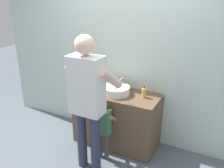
{
  "coord_description": "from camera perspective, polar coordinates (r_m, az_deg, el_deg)",
  "views": [
    {
      "loc": [
        1.35,
        -2.51,
        2.16
      ],
      "look_at": [
        0.0,
        0.15,
        1.0
      ],
      "focal_mm": 38.6,
      "sensor_mm": 36.0,
      "label": 1
    }
  ],
  "objects": [
    {
      "name": "soap_bottle",
      "position": [
        3.27,
        7.54,
        -2.07
      ],
      "size": [
        0.06,
        0.06,
        0.16
      ],
      "color": "gold",
      "rests_on": "vanity_cabinet"
    },
    {
      "name": "adult_parent",
      "position": [
        2.82,
        -5.86,
        -2.31
      ],
      "size": [
        0.54,
        0.56,
        1.73
      ],
      "color": "#2D334C",
      "rests_on": "ground"
    },
    {
      "name": "back_wall",
      "position": [
        3.5,
        3.51,
        7.8
      ],
      "size": [
        4.4,
        0.08,
        2.7
      ],
      "color": "silver",
      "rests_on": "ground"
    },
    {
      "name": "ground_plane",
      "position": [
        3.57,
        -1.13,
        -15.98
      ],
      "size": [
        14.0,
        14.0,
        0.0
      ],
      "primitive_type": "plane",
      "color": "slate"
    },
    {
      "name": "sink_basin",
      "position": [
        3.35,
        1.0,
        -1.46
      ],
      "size": [
        0.38,
        0.38,
        0.11
      ],
      "color": "white",
      "rests_on": "vanity_cabinet"
    },
    {
      "name": "vanity_cabinet",
      "position": [
        3.57,
        1.1,
        -8.19
      ],
      "size": [
        1.21,
        0.54,
        0.81
      ],
      "primitive_type": "cube",
      "color": "brown",
      "rests_on": "ground"
    },
    {
      "name": "faucet",
      "position": [
        3.54,
        2.63,
        0.19
      ],
      "size": [
        0.18,
        0.14,
        0.18
      ],
      "color": "#B7BABF",
      "rests_on": "vanity_cabinet"
    },
    {
      "name": "child_toddler",
      "position": [
        3.21,
        -2.06,
        -9.66
      ],
      "size": [
        0.26,
        0.26,
        0.86
      ],
      "color": "#47474C",
      "rests_on": "ground"
    },
    {
      "name": "toothbrush_cup",
      "position": [
        3.56,
        -2.7,
        -0.2
      ],
      "size": [
        0.07,
        0.07,
        0.21
      ],
      "color": "silver",
      "rests_on": "vanity_cabinet"
    }
  ]
}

